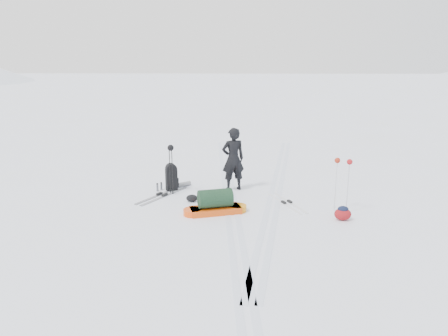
{
  "coord_description": "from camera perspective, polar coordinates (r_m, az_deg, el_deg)",
  "views": [
    {
      "loc": [
        0.23,
        -11.17,
        3.87
      ],
      "look_at": [
        -0.21,
        0.34,
        0.95
      ],
      "focal_mm": 35.0,
      "sensor_mm": 36.0,
      "label": 1
    }
  ],
  "objects": [
    {
      "name": "small_daypack",
      "position": [
        11.12,
        15.25,
        -5.72
      ],
      "size": [
        0.48,
        0.41,
        0.36
      ],
      "rotation": [
        0.0,
        0.0,
        -0.28
      ],
      "color": "maroon",
      "rests_on": "ground"
    },
    {
      "name": "touring_skis_grey",
      "position": [
        12.74,
        -8.1,
        -3.54
      ],
      "size": [
        1.26,
        1.9,
        0.07
      ],
      "rotation": [
        0.0,
        0.0,
        1.05
      ],
      "color": "#9A9CA2",
      "rests_on": "ground"
    },
    {
      "name": "ground",
      "position": [
        11.83,
        0.94,
        -4.88
      ],
      "size": [
        200.0,
        200.0,
        0.0
      ],
      "primitive_type": "plane",
      "color": "white",
      "rests_on": "ground"
    },
    {
      "name": "rope_coil",
      "position": [
        11.45,
        0.21,
        -5.4
      ],
      "size": [
        0.45,
        0.45,
        0.05
      ],
      "rotation": [
        0.0,
        0.0,
        -0.01
      ],
      "color": "#5FC3E8",
      "rests_on": "ground"
    },
    {
      "name": "thermos_pair",
      "position": [
        13.23,
        -8.45,
        -2.43
      ],
      "size": [
        0.16,
        0.24,
        0.25
      ],
      "rotation": [
        0.0,
        0.0,
        0.3
      ],
      "color": "slate",
      "rests_on": "ground"
    },
    {
      "name": "ski_poles_silver",
      "position": [
        11.4,
        15.29,
        0.08
      ],
      "size": [
        0.42,
        0.29,
        1.42
      ],
      "rotation": [
        0.0,
        0.0,
        -0.33
      ],
      "color": "silver",
      "rests_on": "ground"
    },
    {
      "name": "stuff_sack",
      "position": [
        12.12,
        -4.21,
        -3.95
      ],
      "size": [
        0.39,
        0.35,
        0.2
      ],
      "rotation": [
        0.0,
        0.0,
        0.41
      ],
      "color": "black",
      "rests_on": "ground"
    },
    {
      "name": "touring_skis_white",
      "position": [
        12.09,
        8.18,
        -4.52
      ],
      "size": [
        0.97,
        1.84,
        0.07
      ],
      "rotation": [
        0.0,
        0.0,
        -1.18
      ],
      "color": "silver",
      "rests_on": "ground"
    },
    {
      "name": "expedition_rucksack",
      "position": [
        13.15,
        -6.68,
        -1.26
      ],
      "size": [
        0.72,
        0.8,
        0.83
      ],
      "rotation": [
        0.0,
        0.0,
        0.39
      ],
      "color": "black",
      "rests_on": "ground"
    },
    {
      "name": "ski_tracks",
      "position": [
        12.66,
        3.8,
        -3.6
      ],
      "size": [
        3.38,
        17.97,
        0.01
      ],
      "color": "silver",
      "rests_on": "ground"
    },
    {
      "name": "skier",
      "position": [
        12.96,
        1.19,
        1.17
      ],
      "size": [
        0.8,
        0.65,
        1.89
      ],
      "primitive_type": "imported",
      "rotation": [
        0.0,
        0.0,
        3.46
      ],
      "color": "black",
      "rests_on": "ground"
    },
    {
      "name": "ski_poles_black",
      "position": [
        12.58,
        -6.98,
        1.85
      ],
      "size": [
        0.21,
        0.18,
        1.47
      ],
      "rotation": [
        0.0,
        0.0,
        0.41
      ],
      "color": "black",
      "rests_on": "ground"
    },
    {
      "name": "pulk_sled",
      "position": [
        11.17,
        -1.15,
        -4.74
      ],
      "size": [
        1.72,
        0.93,
        0.63
      ],
      "rotation": [
        0.0,
        0.0,
        0.29
      ],
      "color": "#D1460C",
      "rests_on": "ground"
    }
  ]
}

